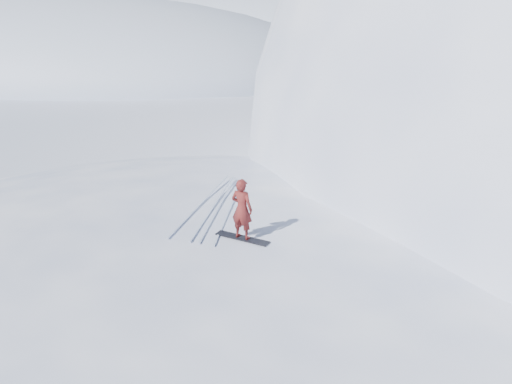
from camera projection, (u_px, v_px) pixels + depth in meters
ground at (195, 346)px, 12.39m from camera, size 400.00×400.00×0.00m
near_ridge at (270, 298)px, 14.60m from camera, size 36.00×28.00×4.80m
far_ridge_a at (45, 69)px, 90.33m from camera, size 120.00×70.00×28.00m
far_ridge_c at (277, 58)px, 122.07m from camera, size 140.00×90.00×36.00m
wind_bumps at (214, 301)px, 14.43m from camera, size 16.00×14.40×1.00m
snowboard at (242, 238)px, 13.21m from camera, size 1.69×0.44×0.03m
snowboarder at (242, 209)px, 12.90m from camera, size 0.68×0.48×1.79m
board_tracks at (217, 204)px, 15.73m from camera, size 2.59×5.92×0.04m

